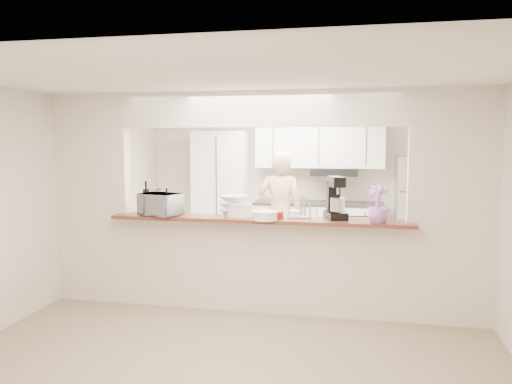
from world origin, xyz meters
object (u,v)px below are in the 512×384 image
(refrigerator, at_px, (420,211))
(toaster_oven, at_px, (160,204))
(person, at_px, (280,213))
(stand_mixer, at_px, (335,200))

(refrigerator, relative_size, toaster_oven, 3.68)
(refrigerator, xyz_separation_m, person, (-2.07, -1.00, 0.04))
(refrigerator, relative_size, person, 0.95)
(toaster_oven, bearing_deg, refrigerator, 59.18)
(stand_mixer, relative_size, person, 0.26)
(toaster_oven, xyz_separation_m, person, (1.13, 1.75, -0.32))
(refrigerator, height_order, person, person)
(toaster_oven, distance_m, stand_mixer, 2.00)
(stand_mixer, bearing_deg, person, 118.59)
(person, bearing_deg, refrigerator, -152.39)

